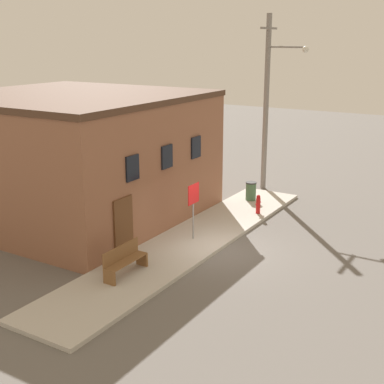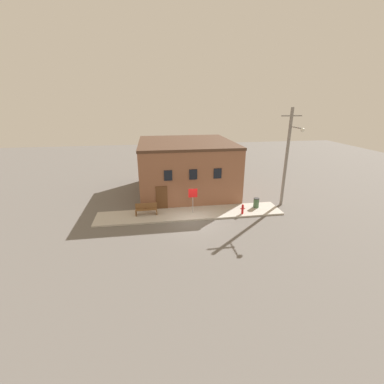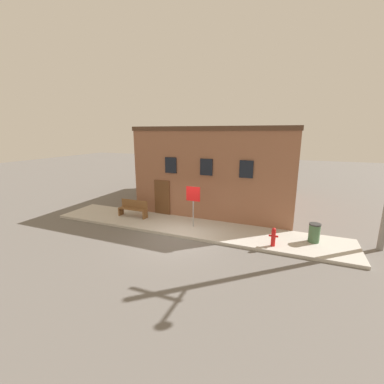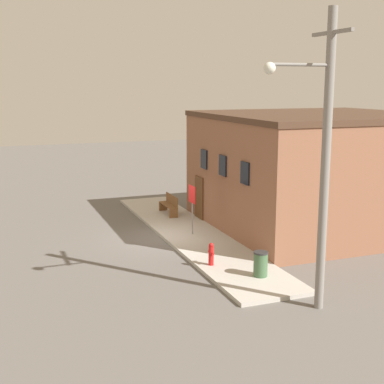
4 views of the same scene
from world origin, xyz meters
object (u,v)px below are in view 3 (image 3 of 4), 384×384
Objects in this scene: bench at (133,208)px; fire_hydrant at (273,237)px; trash_bin at (314,233)px; stop_sign at (193,199)px.

fire_hydrant is at bearing -7.63° from bench.
bench is (-7.98, 1.07, 0.06)m from fire_hydrant.
bench is at bearing -179.64° from trash_bin.
fire_hydrant is 0.39× the size of stop_sign.
stop_sign is at bearing -176.92° from trash_bin.
stop_sign is 1.22× the size of bench.
trash_bin is at bearing 3.08° from stop_sign.
bench is at bearing 176.33° from stop_sign.
bench is 9.64m from trash_bin.
bench reaches higher than trash_bin.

